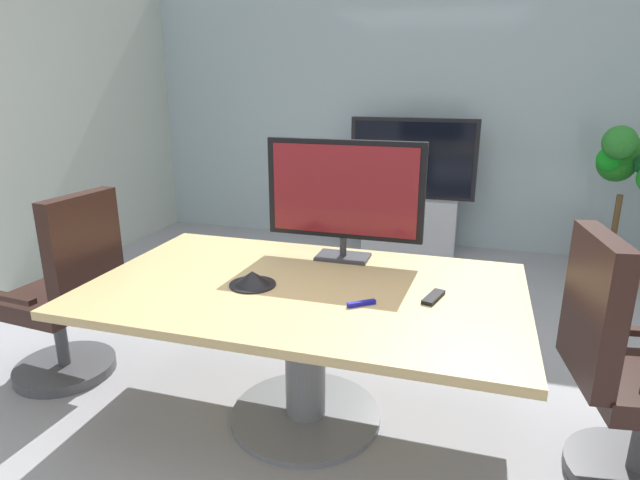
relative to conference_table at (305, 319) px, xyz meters
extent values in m
plane|color=#99999E|center=(-0.03, 0.16, -0.55)|extent=(7.18, 7.18, 0.00)
cube|color=#9EB2B7|center=(-0.03, 3.25, 0.78)|extent=(5.43, 0.10, 2.66)
cube|color=tan|center=(0.00, 0.00, 0.15)|extent=(2.01, 1.22, 0.04)
cylinder|color=slate|center=(0.00, 0.00, -0.21)|extent=(0.20, 0.20, 0.68)
cylinder|color=slate|center=(0.00, 0.00, -0.54)|extent=(0.76, 0.76, 0.03)
cylinder|color=#4C4C51|center=(-1.49, 0.00, -0.52)|extent=(0.56, 0.56, 0.06)
cylinder|color=#4C4C51|center=(-1.49, 0.00, -0.31)|extent=(0.07, 0.07, 0.36)
cube|color=black|center=(-1.49, 0.00, -0.09)|extent=(0.52, 0.52, 0.10)
cube|color=black|center=(-1.22, -0.03, 0.24)|extent=(0.13, 0.46, 0.60)
cube|color=black|center=(-1.45, 0.25, 0.03)|extent=(0.28, 0.07, 0.03)
cube|color=black|center=(-1.49, -0.27, 0.03)|extent=(0.28, 0.07, 0.03)
cylinder|color=#4C4C51|center=(1.49, -0.01, -0.52)|extent=(0.56, 0.56, 0.06)
cube|color=black|center=(1.22, -0.05, 0.24)|extent=(0.16, 0.46, 0.60)
cube|color=black|center=(1.43, 0.24, 0.03)|extent=(0.28, 0.09, 0.03)
cube|color=#333338|center=(0.08, 0.43, 0.18)|extent=(0.28, 0.18, 0.02)
cylinder|color=#333338|center=(0.08, 0.43, 0.24)|extent=(0.04, 0.04, 0.10)
cube|color=black|center=(0.08, 0.44, 0.55)|extent=(0.84, 0.04, 0.52)
cube|color=maroon|center=(0.08, 0.42, 0.55)|extent=(0.77, 0.01, 0.47)
cube|color=#B7BABC|center=(0.13, 2.90, -0.28)|extent=(0.90, 0.36, 0.55)
cube|color=black|center=(0.13, 2.88, 0.38)|extent=(1.20, 0.06, 0.76)
cube|color=black|center=(0.13, 2.84, 0.38)|extent=(1.12, 0.01, 0.69)
cylinder|color=brown|center=(1.88, 2.61, -0.40)|extent=(0.34, 0.34, 0.30)
cylinder|color=brown|center=(1.88, 2.61, -0.03)|extent=(0.05, 0.05, 0.44)
sphere|color=#2A7624|center=(1.97, 2.70, 0.53)|extent=(0.23, 0.23, 0.23)
sphere|color=#1E741D|center=(1.84, 2.73, 0.43)|extent=(0.32, 0.32, 0.32)
sphere|color=#14981D|center=(1.76, 2.64, 0.47)|extent=(0.20, 0.20, 0.20)
sphere|color=#297D29|center=(1.79, 2.51, 0.63)|extent=(0.26, 0.26, 0.26)
cone|color=black|center=(-0.23, -0.07, 0.21)|extent=(0.19, 0.19, 0.07)
cylinder|color=black|center=(-0.23, -0.07, 0.18)|extent=(0.22, 0.22, 0.01)
cube|color=black|center=(0.60, 0.01, 0.18)|extent=(0.09, 0.18, 0.02)
cube|color=#1919A5|center=(0.31, -0.15, 0.18)|extent=(0.12, 0.10, 0.02)
camera|label=1|loc=(0.74, -2.19, 1.10)|focal=29.53mm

